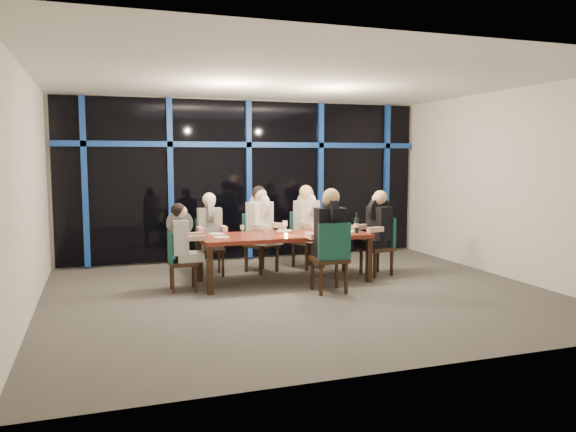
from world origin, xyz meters
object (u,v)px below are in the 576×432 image
at_px(chair_far_left, 210,243).
at_px(diner_far_left, 210,222).
at_px(diner_near_mid, 329,225).
at_px(chair_far_mid, 258,239).
at_px(chair_end_left, 177,258).
at_px(diner_end_right, 377,220).
at_px(dining_table, 284,238).
at_px(diner_end_left, 182,234).
at_px(wine_bottle, 356,225).
at_px(chair_far_right, 305,236).
at_px(water_pitcher, 334,227).
at_px(chair_near_mid, 331,254).
at_px(diner_far_mid, 261,216).
at_px(diner_far_right, 308,214).
at_px(chair_end_right, 381,243).

height_order(chair_far_left, diner_far_left, diner_far_left).
bearing_deg(diner_near_mid, chair_far_mid, -69.07).
bearing_deg(chair_end_left, chair_far_left, -31.57).
bearing_deg(diner_end_right, dining_table, -102.08).
height_order(diner_end_left, diner_near_mid, diner_near_mid).
distance_m(diner_end_right, wine_bottle, 0.52).
relative_size(chair_far_right, wine_bottle, 3.03).
bearing_deg(chair_far_mid, chair_far_right, -19.18).
bearing_deg(dining_table, water_pitcher, -7.84).
height_order(diner_end_left, diner_end_right, diner_end_right).
height_order(chair_near_mid, water_pitcher, chair_near_mid).
relative_size(chair_far_mid, wine_bottle, 3.05).
bearing_deg(diner_near_mid, chair_end_left, -17.34).
xyz_separation_m(chair_far_mid, diner_far_left, (-0.83, -0.07, 0.33)).
relative_size(diner_far_left, diner_far_mid, 0.93).
bearing_deg(chair_far_mid, water_pitcher, -72.48).
bearing_deg(chair_far_left, diner_end_left, -118.70).
bearing_deg(diner_end_left, dining_table, -85.93).
distance_m(diner_far_mid, diner_end_right, 1.92).
relative_size(diner_far_right, water_pitcher, 4.91).
bearing_deg(diner_end_right, chair_end_left, -100.99).
distance_m(chair_far_mid, chair_end_left, 1.78).
height_order(chair_end_left, diner_end_right, diner_end_right).
relative_size(dining_table, diner_far_right, 2.71).
relative_size(chair_near_mid, wine_bottle, 3.13).
height_order(chair_end_left, diner_far_right, diner_far_right).
bearing_deg(chair_near_mid, chair_far_right, -96.45).
bearing_deg(wine_bottle, chair_far_mid, 138.23).
distance_m(diner_end_left, water_pitcher, 2.36).
relative_size(diner_near_mid, wine_bottle, 3.05).
bearing_deg(chair_far_right, diner_far_mid, 172.28).
bearing_deg(diner_end_left, chair_end_right, -86.85).
distance_m(chair_near_mid, water_pitcher, 0.92).
bearing_deg(dining_table, chair_far_right, 54.45).
height_order(diner_far_mid, diner_far_right, diner_far_mid).
xyz_separation_m(dining_table, chair_near_mid, (0.41, -0.90, -0.11)).
relative_size(chair_far_right, diner_near_mid, 0.99).
distance_m(chair_end_right, water_pitcher, 0.95).
relative_size(chair_far_left, wine_bottle, 2.84).
xyz_separation_m(chair_near_mid, diner_end_left, (-1.97, 0.84, 0.27)).
height_order(dining_table, diner_far_left, diner_far_left).
relative_size(diner_far_mid, diner_end_left, 1.14).
height_order(chair_far_mid, chair_far_right, chair_far_mid).
relative_size(chair_end_right, diner_near_mid, 0.96).
xyz_separation_m(diner_end_right, diner_near_mid, (-1.19, -0.81, 0.06)).
bearing_deg(diner_end_right, chair_far_mid, -129.94).
height_order(diner_far_left, diner_near_mid, diner_near_mid).
xyz_separation_m(diner_end_left, water_pitcher, (2.36, -0.05, 0.01)).
height_order(diner_end_right, wine_bottle, diner_end_right).
relative_size(chair_far_left, diner_near_mid, 0.93).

